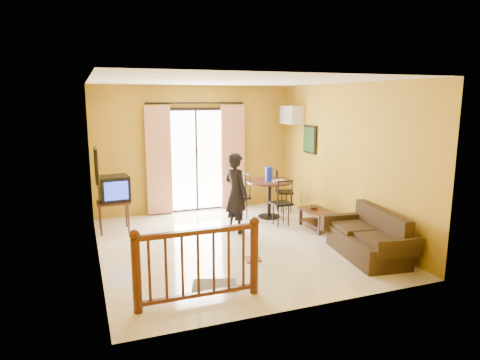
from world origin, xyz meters
name	(u,v)px	position (x,y,z in m)	size (l,w,h in m)	color
ground	(234,244)	(0.00, 0.00, 0.00)	(5.00, 5.00, 0.00)	beige
room_shell	(233,148)	(0.00, 0.00, 1.70)	(5.00, 5.00, 5.00)	white
balcony_door	(197,159)	(0.00, 2.43, 1.19)	(2.25, 0.14, 2.46)	black
tv_table	(113,205)	(-1.90, 1.50, 0.52)	(0.60, 0.50, 0.60)	black
television	(114,188)	(-1.87, 1.49, 0.84)	(0.58, 0.54, 0.48)	black
picture_left	(96,165)	(-2.22, -0.20, 1.55)	(0.05, 0.42, 0.52)	black
dining_table	(269,188)	(1.30, 1.35, 0.64)	(0.96, 0.96, 0.80)	black
water_jug	(269,174)	(1.28, 1.34, 0.95)	(0.16, 0.16, 0.30)	#162DD3
serving_tray	(278,180)	(1.45, 1.25, 0.81)	(0.28, 0.18, 0.02)	beige
dining_chairs	(268,218)	(1.26, 1.31, 0.00)	(1.58, 1.38, 0.95)	black
air_conditioner	(291,115)	(2.09, 1.95, 2.15)	(0.31, 0.60, 0.40)	white
botanical_print	(310,139)	(2.22, 1.30, 1.65)	(0.05, 0.50, 0.60)	black
coffee_table	(318,217)	(1.85, 0.26, 0.24)	(0.46, 0.82, 0.37)	black
bowl	(314,207)	(1.85, 0.42, 0.40)	(0.18, 0.18, 0.06)	brown
sofa	(369,239)	(1.85, -1.33, 0.28)	(0.93, 1.68, 0.76)	#302113
standing_person	(236,193)	(0.28, 0.65, 0.76)	(0.56, 0.37, 1.53)	black
stair_balustrade	(198,260)	(-1.15, -1.90, 0.56)	(1.63, 0.13, 1.04)	#471E0F
doormat	(214,285)	(-0.83, -1.52, 0.01)	(0.60, 0.40, 0.02)	#585447
sandals	(253,259)	(0.03, -0.83, 0.01)	(0.29, 0.27, 0.03)	brown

